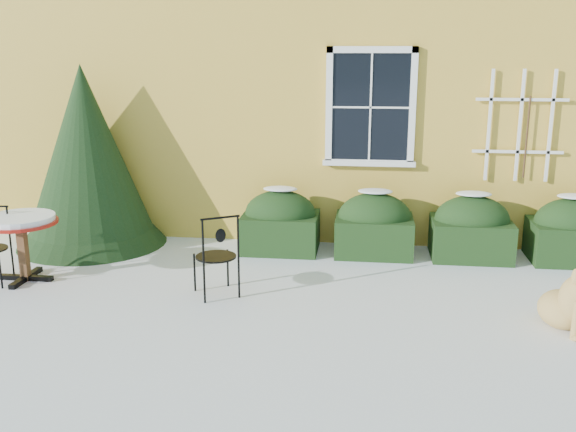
# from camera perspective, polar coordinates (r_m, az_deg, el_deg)

# --- Properties ---
(ground) EXTENTS (80.00, 80.00, 0.00)m
(ground) POSITION_cam_1_polar(r_m,az_deg,el_deg) (6.67, -1.08, -9.66)
(ground) COLOR white
(ground) RESTS_ON ground
(house) EXTENTS (12.40, 8.40, 6.40)m
(house) POSITION_cam_1_polar(r_m,az_deg,el_deg) (13.06, 3.41, 16.56)
(house) COLOR yellow
(house) RESTS_ON ground
(hedge_row) EXTENTS (4.95, 0.80, 0.91)m
(hedge_row) POSITION_cam_1_polar(r_m,az_deg,el_deg) (8.91, 11.85, -0.97)
(hedge_row) COLOR black
(hedge_row) RESTS_ON ground
(evergreen_shrub) EXTENTS (2.12, 2.12, 2.56)m
(evergreen_shrub) POSITION_cam_1_polar(r_m,az_deg,el_deg) (9.57, -17.34, 3.59)
(evergreen_shrub) COLOR black
(evergreen_shrub) RESTS_ON ground
(bistro_table) EXTENTS (0.88, 0.88, 0.81)m
(bistro_table) POSITION_cam_1_polar(r_m,az_deg,el_deg) (8.34, -22.68, -0.89)
(bistro_table) COLOR black
(bistro_table) RESTS_ON ground
(patio_chair_near) EXTENTS (0.59, 0.59, 0.97)m
(patio_chair_near) POSITION_cam_1_polar(r_m,az_deg,el_deg) (7.31, -6.33, -3.47)
(patio_chair_near) COLOR black
(patio_chair_near) RESTS_ON ground
(dog) EXTENTS (0.65, 0.86, 0.78)m
(dog) POSITION_cam_1_polar(r_m,az_deg,el_deg) (7.02, 23.98, -6.96)
(dog) COLOR tan
(dog) RESTS_ON ground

